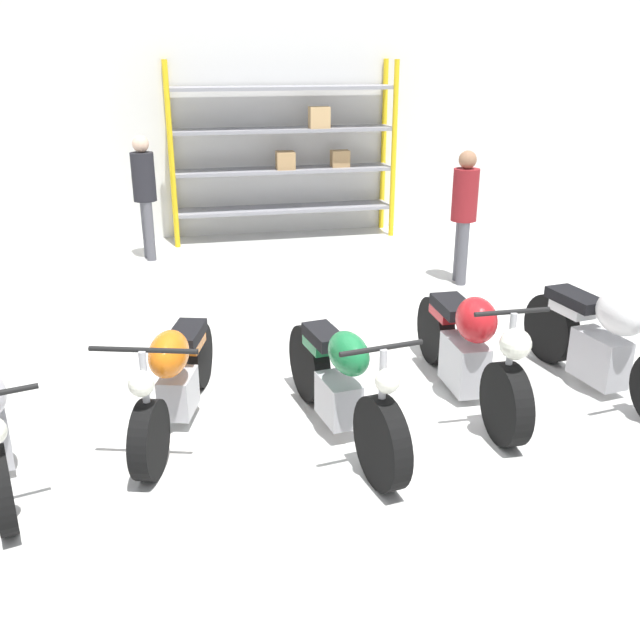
{
  "coord_description": "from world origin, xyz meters",
  "views": [
    {
      "loc": [
        -1.17,
        -5.08,
        2.85
      ],
      "look_at": [
        0.0,
        0.4,
        0.7
      ],
      "focal_mm": 40.0,
      "sensor_mm": 36.0,
      "label": 1
    }
  ],
  "objects_px": {
    "motorcycle_white": "(606,342)",
    "person_browsing": "(464,207)",
    "motorcycle_green": "(342,385)",
    "person_near_rack": "(144,188)",
    "motorcycle_orange": "(175,377)",
    "shelving_rack": "(286,150)",
    "motorcycle_red": "(469,349)"
  },
  "relations": [
    {
      "from": "motorcycle_white",
      "to": "person_browsing",
      "type": "bearing_deg",
      "value": 171.46
    },
    {
      "from": "motorcycle_green",
      "to": "person_near_rack",
      "type": "bearing_deg",
      "value": -173.9
    },
    {
      "from": "shelving_rack",
      "to": "person_browsing",
      "type": "distance_m",
      "value": 3.35
    },
    {
      "from": "shelving_rack",
      "to": "motorcycle_red",
      "type": "distance_m",
      "value": 6.0
    },
    {
      "from": "motorcycle_red",
      "to": "motorcycle_white",
      "type": "xyz_separation_m",
      "value": [
        1.21,
        -0.12,
        0.01
      ]
    },
    {
      "from": "motorcycle_red",
      "to": "motorcycle_green",
      "type": "bearing_deg",
      "value": -70.02
    },
    {
      "from": "motorcycle_orange",
      "to": "motorcycle_green",
      "type": "relative_size",
      "value": 0.96
    },
    {
      "from": "motorcycle_green",
      "to": "motorcycle_orange",
      "type": "bearing_deg",
      "value": -119.36
    },
    {
      "from": "shelving_rack",
      "to": "motorcycle_green",
      "type": "xyz_separation_m",
      "value": [
        -0.65,
        -6.33,
        -0.93
      ]
    },
    {
      "from": "motorcycle_green",
      "to": "person_near_rack",
      "type": "xyz_separation_m",
      "value": [
        -1.51,
        5.48,
        0.58
      ]
    },
    {
      "from": "motorcycle_white",
      "to": "person_browsing",
      "type": "xyz_separation_m",
      "value": [
        0.0,
        3.21,
        0.52
      ]
    },
    {
      "from": "motorcycle_orange",
      "to": "motorcycle_white",
      "type": "distance_m",
      "value": 3.66
    },
    {
      "from": "person_browsing",
      "to": "motorcycle_red",
      "type": "bearing_deg",
      "value": 78.16
    },
    {
      "from": "person_browsing",
      "to": "person_near_rack",
      "type": "relative_size",
      "value": 0.97
    },
    {
      "from": "person_browsing",
      "to": "shelving_rack",
      "type": "bearing_deg",
      "value": -48.12
    },
    {
      "from": "shelving_rack",
      "to": "motorcycle_red",
      "type": "bearing_deg",
      "value": -84.52
    },
    {
      "from": "motorcycle_white",
      "to": "motorcycle_green",
      "type": "bearing_deg",
      "value": -91.4
    },
    {
      "from": "motorcycle_orange",
      "to": "person_browsing",
      "type": "bearing_deg",
      "value": 146.11
    },
    {
      "from": "motorcycle_white",
      "to": "person_near_rack",
      "type": "height_order",
      "value": "person_near_rack"
    },
    {
      "from": "motorcycle_red",
      "to": "person_near_rack",
      "type": "bearing_deg",
      "value": -151.07
    },
    {
      "from": "person_near_rack",
      "to": "motorcycle_white",
      "type": "bearing_deg",
      "value": 113.87
    },
    {
      "from": "person_browsing",
      "to": "person_near_rack",
      "type": "bearing_deg",
      "value": -16.99
    },
    {
      "from": "shelving_rack",
      "to": "motorcycle_green",
      "type": "height_order",
      "value": "shelving_rack"
    },
    {
      "from": "motorcycle_orange",
      "to": "motorcycle_red",
      "type": "relative_size",
      "value": 0.91
    },
    {
      "from": "motorcycle_orange",
      "to": "person_browsing",
      "type": "distance_m",
      "value": 4.8
    },
    {
      "from": "motorcycle_red",
      "to": "person_near_rack",
      "type": "relative_size",
      "value": 1.26
    },
    {
      "from": "motorcycle_green",
      "to": "motorcycle_white",
      "type": "relative_size",
      "value": 0.98
    },
    {
      "from": "shelving_rack",
      "to": "motorcycle_white",
      "type": "distance_m",
      "value": 6.35
    },
    {
      "from": "person_browsing",
      "to": "motorcycle_green",
      "type": "bearing_deg",
      "value": 64.99
    },
    {
      "from": "shelving_rack",
      "to": "motorcycle_red",
      "type": "xyz_separation_m",
      "value": [
        0.57,
        -5.9,
        -0.92
      ]
    },
    {
      "from": "motorcycle_green",
      "to": "person_near_rack",
      "type": "relative_size",
      "value": 1.19
    },
    {
      "from": "shelving_rack",
      "to": "person_near_rack",
      "type": "xyz_separation_m",
      "value": [
        -2.15,
        -0.85,
        -0.35
      ]
    }
  ]
}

